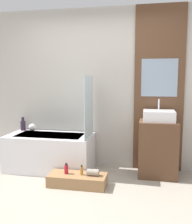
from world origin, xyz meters
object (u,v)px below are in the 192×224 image
(sink, at_px, (159,116))
(bottle_soap_primary, at_px, (66,169))
(bathtub, at_px, (50,152))
(bottle_soap_secondary, at_px, (82,170))
(vase_round_light, at_px, (32,127))
(wooden_step_bench, at_px, (77,180))
(vase_tall_dark, at_px, (23,125))

(sink, bearing_deg, bottle_soap_primary, -153.61)
(bathtub, relative_size, bottle_soap_primary, 9.16)
(bottle_soap_secondary, bearing_deg, vase_round_light, 143.84)
(sink, xyz_separation_m, bottle_soap_primary, (-1.25, -0.62, -0.69))
(wooden_step_bench, relative_size, sink, 1.73)
(wooden_step_bench, xyz_separation_m, bottle_soap_secondary, (0.06, 0.00, 0.14))
(wooden_step_bench, height_order, vase_round_light, vase_round_light)
(vase_tall_dark, bearing_deg, wooden_step_bench, -33.99)
(vase_round_light, bearing_deg, bottle_soap_secondary, -36.16)
(bottle_soap_secondary, bearing_deg, vase_tall_dark, 147.30)
(vase_round_light, xyz_separation_m, bottle_soap_primary, (0.85, -0.78, -0.41))
(bottle_soap_secondary, bearing_deg, sink, 31.02)
(wooden_step_bench, relative_size, vase_tall_dark, 3.44)
(bottle_soap_secondary, bearing_deg, bathtub, 140.56)
(bathtub, bearing_deg, sink, 2.64)
(bathtub, xyz_separation_m, wooden_step_bench, (0.60, -0.54, -0.21))
(sink, height_order, bottle_soap_primary, sink)
(wooden_step_bench, xyz_separation_m, sink, (1.09, 0.62, 0.84))
(bathtub, distance_m, sink, 1.81)
(wooden_step_bench, height_order, bottle_soap_secondary, bottle_soap_secondary)
(vase_tall_dark, height_order, vase_round_light, vase_tall_dark)
(wooden_step_bench, relative_size, bottle_soap_primary, 5.36)
(sink, relative_size, vase_round_light, 3.66)
(bathtub, xyz_separation_m, bottle_soap_secondary, (0.66, -0.54, -0.07))
(vase_round_light, relative_size, bottle_soap_primary, 0.85)
(sink, bearing_deg, bottle_soap_secondary, -148.98)
(wooden_step_bench, bearing_deg, bottle_soap_secondary, 0.00)
(sink, height_order, vase_round_light, sink)
(sink, bearing_deg, wooden_step_bench, -150.38)
(bathtub, height_order, vase_round_light, vase_round_light)
(vase_tall_dark, bearing_deg, sink, -4.51)
(sink, distance_m, bottle_soap_secondary, 1.39)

